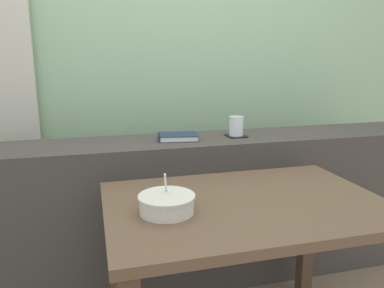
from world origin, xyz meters
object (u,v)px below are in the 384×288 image
breakfast_table (245,229)px  soup_bowl (167,204)px  coaster_square (236,136)px  juice_glass (236,127)px  closed_book (177,137)px

breakfast_table → soup_bowl: soup_bowl is taller
breakfast_table → soup_bowl: (-0.30, -0.03, 0.14)m
breakfast_table → coaster_square: bearing=71.8°
coaster_square → juice_glass: 0.05m
breakfast_table → soup_bowl: bearing=-173.9°
coaster_square → juice_glass: (-0.00, -0.00, 0.05)m
coaster_square → soup_bowl: (-0.51, -0.65, -0.07)m
breakfast_table → closed_book: (-0.11, 0.63, 0.23)m
juice_glass → soup_bowl: size_ratio=0.53×
breakfast_table → coaster_square: 0.69m
breakfast_table → juice_glass: (0.20, 0.62, 0.27)m
juice_glass → closed_book: bearing=179.3°
juice_glass → breakfast_table: bearing=-108.2°
closed_book → soup_bowl: 0.69m
breakfast_table → soup_bowl: 0.34m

